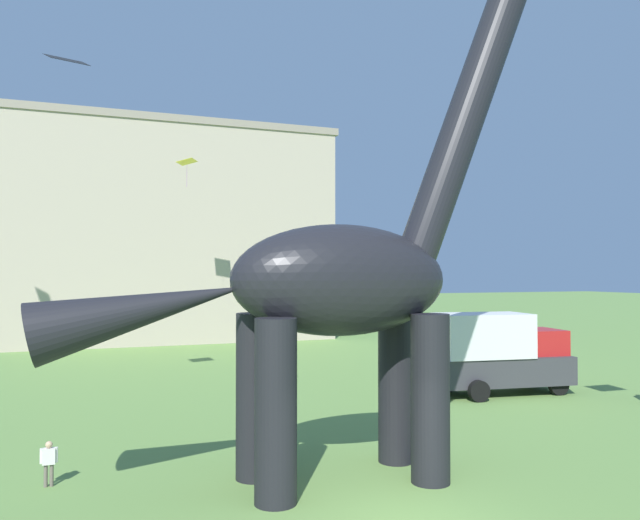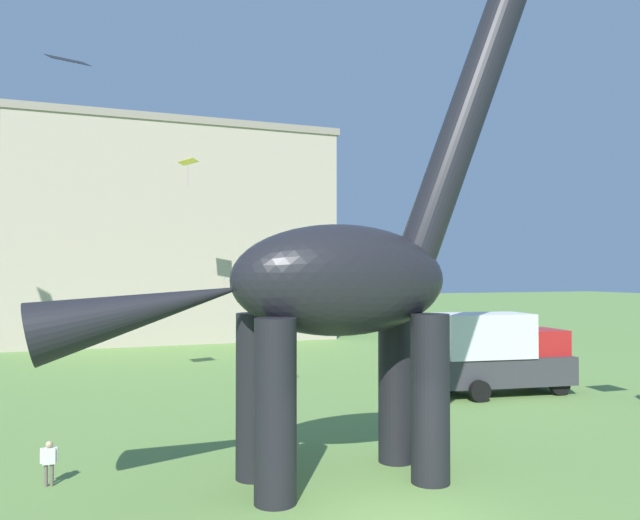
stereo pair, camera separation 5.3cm
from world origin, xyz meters
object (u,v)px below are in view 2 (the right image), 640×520
kite_trailing (68,60)px  kite_near_high (188,162)px  dinosaur_sculpture (339,280)px  parked_box_truck (498,352)px  person_near_flyer (49,459)px

kite_trailing → kite_near_high: bearing=65.3°
dinosaur_sculpture → kite_trailing: size_ratio=8.17×
dinosaur_sculpture → kite_trailing: 13.65m
dinosaur_sculpture → parked_box_truck: 12.59m
person_near_flyer → kite_trailing: 13.83m
kite_near_high → kite_trailing: bearing=-114.7°
parked_box_truck → kite_near_high: kite_near_high is taller
parked_box_truck → person_near_flyer: bearing=-153.7°
parked_box_truck → kite_near_high: 20.68m
dinosaur_sculpture → kite_near_high: size_ratio=8.11×
kite_trailing → person_near_flyer: bearing=-90.6°
dinosaur_sculpture → parked_box_truck: (9.79, 7.33, -2.97)m
dinosaur_sculpture → kite_trailing: bearing=95.7°
person_near_flyer → kite_near_high: 24.18m
parked_box_truck → kite_near_high: bearing=130.3°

